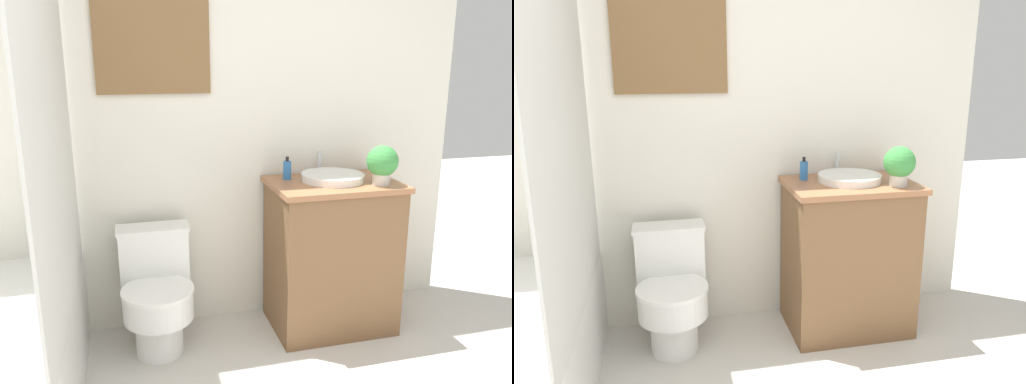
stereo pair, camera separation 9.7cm
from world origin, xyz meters
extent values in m
cube|color=silver|center=(0.00, 2.01, 1.25)|extent=(3.31, 0.05, 2.50)
cube|color=brown|center=(-0.12, 1.98, 1.63)|extent=(0.59, 0.02, 0.59)
cube|color=silver|center=(-0.12, 1.97, 1.63)|extent=(0.56, 0.01, 0.56)
cube|color=white|center=(-0.85, 1.31, 0.24)|extent=(0.61, 1.36, 0.48)
cube|color=silver|center=(-0.56, 1.31, 1.08)|extent=(0.01, 1.25, 1.73)
cylinder|color=white|center=(-0.18, 1.68, 0.11)|extent=(0.25, 0.25, 0.23)
cylinder|color=white|center=(-0.18, 1.63, 0.30)|extent=(0.36, 0.36, 0.14)
cylinder|color=white|center=(-0.18, 1.63, 0.38)|extent=(0.37, 0.37, 0.02)
cube|color=white|center=(-0.18, 1.86, 0.45)|extent=(0.36, 0.17, 0.36)
cube|color=white|center=(-0.18, 1.86, 0.63)|extent=(0.38, 0.18, 0.02)
cube|color=brown|center=(0.80, 1.73, 0.41)|extent=(0.67, 0.47, 0.83)
cube|color=#9E6642|center=(0.80, 1.73, 0.84)|extent=(0.70, 0.50, 0.03)
cylinder|color=white|center=(0.80, 1.75, 0.88)|extent=(0.35, 0.35, 0.04)
cylinder|color=silver|center=(0.80, 1.94, 0.92)|extent=(0.02, 0.02, 0.13)
cylinder|color=#2D6BB2|center=(0.57, 1.84, 0.91)|extent=(0.05, 0.05, 0.10)
cylinder|color=black|center=(0.57, 1.84, 0.98)|extent=(0.02, 0.02, 0.02)
cylinder|color=beige|center=(1.02, 1.60, 0.89)|extent=(0.09, 0.09, 0.06)
sphere|color=#3D8E42|center=(1.02, 1.60, 0.99)|extent=(0.17, 0.17, 0.17)
camera|label=1|loc=(-0.28, -0.73, 1.50)|focal=35.00mm
camera|label=2|loc=(-0.19, -0.75, 1.50)|focal=35.00mm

